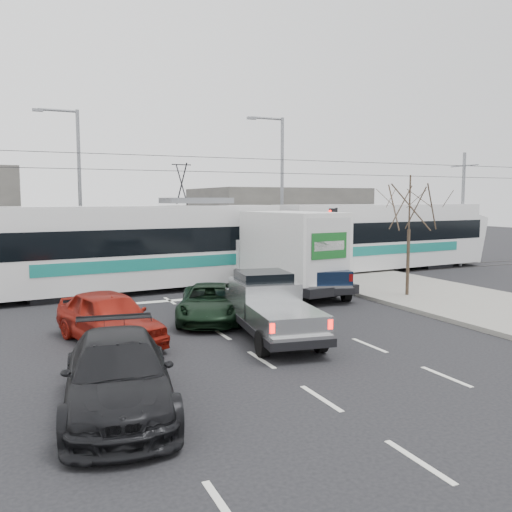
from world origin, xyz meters
name	(u,v)px	position (x,y,z in m)	size (l,w,h in m)	color
ground	(270,328)	(0.00, 0.00, 0.00)	(120.00, 120.00, 0.00)	black
sidewalk_right	(478,304)	(9.00, 0.00, 0.07)	(6.00, 60.00, 0.15)	gray
rails	(182,284)	(0.00, 10.00, 0.01)	(60.00, 1.60, 0.03)	#33302D
building_right	(276,220)	(12.00, 24.00, 2.50)	(12.00, 10.00, 5.00)	slate
bare_tree	(410,208)	(7.60, 2.50, 3.79)	(2.40, 2.40, 5.00)	#47382B
traffic_signal	(334,229)	(6.47, 6.50, 2.74)	(0.44, 0.44, 3.60)	black
street_lamp_near	(279,183)	(7.31, 14.00, 5.11)	(2.38, 0.25, 9.00)	slate
street_lamp_far	(76,182)	(-4.19, 16.00, 5.11)	(2.38, 0.25, 9.00)	slate
catenary	(181,205)	(0.00, 10.00, 3.88)	(60.00, 0.20, 7.00)	black
tram	(274,240)	(4.82, 9.56, 2.04)	(28.28, 5.56, 5.74)	silver
silver_pickup	(269,306)	(-0.46, -0.90, 0.95)	(2.51, 5.44, 1.90)	black
box_truck	(285,253)	(3.45, 5.73, 1.78)	(3.36, 7.48, 3.61)	black
navy_pickup	(314,269)	(4.56, 5.08, 1.08)	(3.33, 5.54, 2.20)	black
green_car	(210,303)	(-1.39, 1.93, 0.62)	(2.04, 4.43, 1.23)	black
red_car	(109,317)	(-5.02, 0.27, 0.77)	(1.81, 4.49, 1.53)	maroon
dark_car	(118,374)	(-5.68, -4.92, 0.73)	(2.05, 5.05, 1.47)	black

